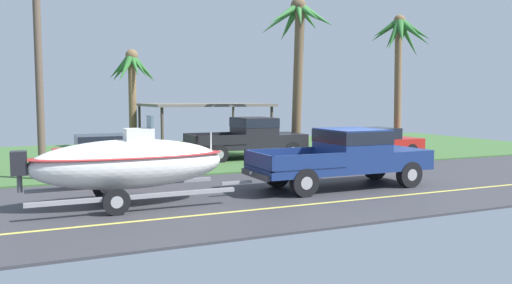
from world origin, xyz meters
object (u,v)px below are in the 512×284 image
object	(u,v)px
parked_pickup_background	(253,136)
utility_pole	(38,43)
parked_sedan_near	(370,143)
parked_sedan_far	(118,153)
pickup_truck_towing	(350,154)
boat_on_trailer	(129,163)
palm_tree_near_left	(400,45)
palm_tree_near_right	(131,75)
palm_tree_mid	(299,37)
carport_awning	(202,106)

from	to	relation	value
parked_pickup_background	utility_pole	bearing A→B (deg)	-163.44
parked_sedan_near	parked_sedan_far	bearing A→B (deg)	178.03
pickup_truck_towing	parked_sedan_far	bearing A→B (deg)	133.65
boat_on_trailer	palm_tree_near_left	distance (m)	16.35
pickup_truck_towing	palm_tree_near_right	world-z (taller)	palm_tree_near_right
pickup_truck_towing	boat_on_trailer	distance (m)	6.74
parked_sedan_near	palm_tree_mid	xyz separation A→B (m)	(-2.70, 1.89, 4.88)
parked_pickup_background	palm_tree_near_left	xyz separation A→B (m)	(7.41, -0.86, 4.24)
carport_awning	palm_tree_near_right	world-z (taller)	palm_tree_near_right
palm_tree_near_left	palm_tree_near_right	bearing A→B (deg)	146.83
boat_on_trailer	parked_pickup_background	distance (m)	10.29
parked_sedan_far	palm_tree_mid	distance (m)	9.94
parked_pickup_background	parked_sedan_near	bearing A→B (deg)	-18.88
parked_pickup_background	parked_sedan_near	xyz separation A→B (m)	(5.09, -1.74, -0.36)
carport_awning	palm_tree_mid	xyz separation A→B (m)	(3.00, -5.31, 3.21)
carport_awning	palm_tree_near_left	distance (m)	10.62
parked_sedan_near	palm_tree_near_left	bearing A→B (deg)	20.85
boat_on_trailer	palm_tree_mid	size ratio (longest dim) A/B	0.83
parked_pickup_background	carport_awning	size ratio (longest dim) A/B	0.88
pickup_truck_towing	parked_sedan_far	xyz separation A→B (m)	(-6.05, 6.34, -0.33)
palm_tree_near_left	utility_pole	distance (m)	16.30
parked_pickup_background	palm_tree_near_right	bearing A→B (deg)	121.71
palm_tree_near_right	utility_pole	world-z (taller)	utility_pole
parked_sedan_far	palm_tree_near_right	bearing A→B (deg)	75.99
carport_awning	pickup_truck_towing	bearing A→B (deg)	-87.75
boat_on_trailer	carport_awning	size ratio (longest dim) A/B	0.99
parked_pickup_background	palm_tree_near_right	distance (m)	8.38
pickup_truck_towing	palm_tree_near_left	bearing A→B (deg)	42.35
parked_sedan_near	carport_awning	size ratio (longest dim) A/B	0.76
palm_tree_near_left	palm_tree_near_right	world-z (taller)	palm_tree_near_left
palm_tree_near_left	palm_tree_mid	size ratio (longest dim) A/B	0.92
parked_sedan_near	carport_awning	world-z (taller)	carport_awning
parked_sedan_far	palm_tree_near_right	distance (m)	8.91
carport_awning	palm_tree_mid	distance (m)	6.89
palm_tree_near_right	pickup_truck_towing	bearing A→B (deg)	-74.30
parked_sedan_near	palm_tree_near_right	xyz separation A→B (m)	(-9.22, 8.42, 3.27)
parked_sedan_near	palm_tree_mid	size ratio (longest dim) A/B	0.65
parked_sedan_far	utility_pole	xyz separation A→B (m)	(-2.65, -1.26, 3.86)
parked_sedan_far	carport_awning	distance (m)	8.93
carport_awning	utility_pole	distance (m)	11.69
palm_tree_mid	boat_on_trailer	bearing A→B (deg)	-139.63
palm_tree_near_right	parked_sedan_near	bearing A→B (deg)	-42.42
parked_sedan_near	carport_awning	distance (m)	9.33
parked_sedan_far	carport_awning	size ratio (longest dim) A/B	0.75
parked_sedan_far	palm_tree_near_right	size ratio (longest dim) A/B	0.88
boat_on_trailer	palm_tree_near_left	xyz separation A→B (m)	(14.24, 6.83, 4.20)
pickup_truck_towing	palm_tree_near_right	distance (m)	15.22
parked_pickup_background	utility_pole	xyz separation A→B (m)	(-8.78, -2.61, 3.49)
parked_pickup_background	palm_tree_near_left	bearing A→B (deg)	-6.61
parked_pickup_background	utility_pole	world-z (taller)	utility_pole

